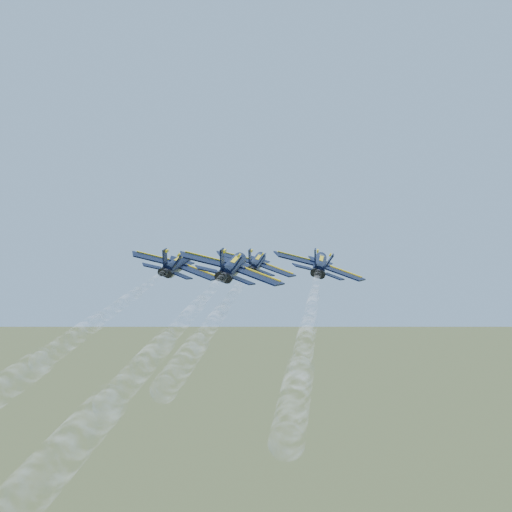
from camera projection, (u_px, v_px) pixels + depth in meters
The scene contains 8 objects.
jet_lead at pixel (257, 263), 108.77m from camera, with size 10.40×14.72×4.44m.
jet_left at pixel (177, 264), 97.31m from camera, with size 10.40×14.72×4.44m.
jet_right at pixel (320, 265), 94.68m from camera, with size 10.40×14.72×4.44m.
jet_slot at pixel (233, 267), 82.75m from camera, with size 10.40×14.72×4.44m.
smoke_trail_lead at pixel (216, 270), 68.65m from camera, with size 22.62×48.02×2.32m.
smoke_trail_left at pixel (73, 274), 57.19m from camera, with size 22.62×48.02×2.32m.
smoke_trail_right at pixel (315, 275), 54.56m from camera, with size 22.62×48.02×2.32m.
smoke_trail_slot at pixel (146, 282), 42.64m from camera, with size 22.62×48.02×2.32m.
Camera 1 is at (46.76, -82.63, 97.97)m, focal length 55.00 mm.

